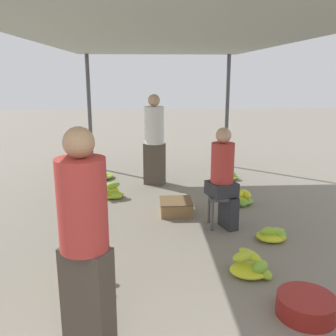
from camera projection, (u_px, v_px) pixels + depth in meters
name	position (u px, v px, depth m)	size (l,w,h in m)	color
canopy_post_back_left	(90.00, 113.00, 7.93)	(0.08, 0.08, 2.40)	#4C4C51
canopy_post_back_right	(227.00, 112.00, 8.09)	(0.08, 0.08, 2.40)	#4C4C51
canopy_tarp	(166.00, 41.00, 4.84)	(3.35, 6.34, 0.04)	#9EA399
vendor_foreground	(84.00, 237.00, 2.69)	(0.48, 0.48, 1.66)	#4C4238
stool	(221.00, 202.00, 4.97)	(0.34, 0.34, 0.44)	#4C4C4C
vendor_seated	(224.00, 176.00, 4.88)	(0.43, 0.43, 1.34)	#2D2D33
basin_black	(306.00, 306.00, 3.18)	(0.50, 0.50, 0.18)	maroon
banana_pile_left_0	(84.00, 273.00, 3.67)	(0.49, 0.40, 0.31)	#81B835
banana_pile_left_1	(93.00, 185.00, 6.71)	(0.56, 0.40, 0.15)	#84B934
banana_pile_left_2	(97.00, 175.00, 7.34)	(0.64, 0.61, 0.24)	yellow
banana_pile_left_3	(111.00, 192.00, 6.21)	(0.46, 0.45, 0.26)	yellow
banana_pile_right_0	(225.00, 175.00, 7.33)	(0.53, 0.58, 0.23)	#9CC330
banana_pile_right_1	(273.00, 234.00, 4.64)	(0.40, 0.38, 0.18)	#93BF32
banana_pile_right_2	(242.00, 199.00, 5.89)	(0.36, 0.43, 0.22)	yellow
banana_pile_right_3	(252.00, 267.00, 3.82)	(0.44, 0.45, 0.24)	#B0CB2D
crate_near	(176.00, 207.00, 5.51)	(0.47, 0.47, 0.20)	olive
shopper_walking_mid	(154.00, 139.00, 6.79)	(0.46, 0.46, 1.66)	#4C4238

